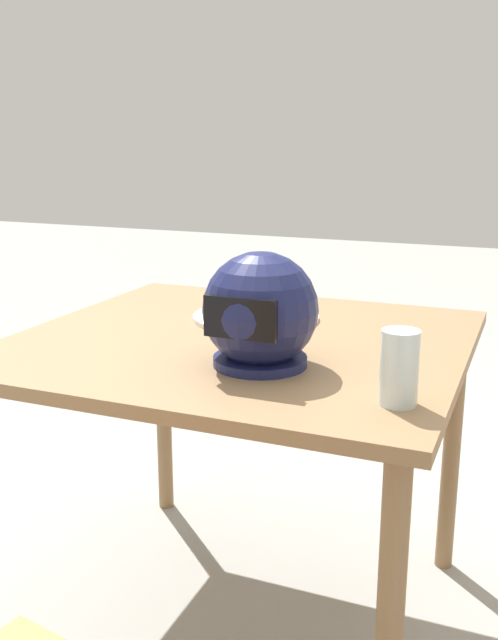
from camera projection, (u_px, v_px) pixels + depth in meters
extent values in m
plane|color=#9E9E99|center=(242.00, 612.00, 1.94)|extent=(14.00, 14.00, 0.00)
cube|color=olive|center=(241.00, 343.00, 1.75)|extent=(1.06, 0.99, 0.03)
cylinder|color=olive|center=(452.00, 450.00, 2.06)|extent=(0.05, 0.05, 0.74)
cylinder|color=olive|center=(163.00, 405.00, 2.41)|extent=(0.05, 0.05, 0.74)
cylinder|color=white|center=(256.00, 317.00, 1.91)|extent=(0.33, 0.33, 0.01)
cylinder|color=tan|center=(256.00, 311.00, 1.91)|extent=(0.28, 0.28, 0.02)
cylinder|color=red|center=(256.00, 308.00, 1.91)|extent=(0.25, 0.25, 0.00)
sphere|color=#234C1E|center=(226.00, 309.00, 1.84)|extent=(0.03, 0.03, 0.03)
sphere|color=#234C1E|center=(244.00, 302.00, 1.91)|extent=(0.04, 0.04, 0.04)
sphere|color=#234C1E|center=(252.00, 311.00, 1.83)|extent=(0.02, 0.02, 0.02)
sphere|color=#234C1E|center=(264.00, 307.00, 1.85)|extent=(0.04, 0.04, 0.04)
cylinder|color=#E0D172|center=(241.00, 309.00, 1.86)|extent=(0.02, 0.02, 0.01)
cylinder|color=#E0D172|center=(238.00, 302.00, 1.93)|extent=(0.02, 0.02, 0.02)
cylinder|color=#E0D172|center=(236.00, 305.00, 1.90)|extent=(0.02, 0.02, 0.01)
cylinder|color=#E0D172|center=(289.00, 309.00, 1.85)|extent=(0.02, 0.02, 0.02)
cylinder|color=#E0D172|center=(291.00, 305.00, 1.90)|extent=(0.02, 0.02, 0.01)
sphere|color=#191E4C|center=(260.00, 309.00, 1.50)|extent=(0.24, 0.24, 0.24)
cylinder|color=#191E4C|center=(260.00, 361.00, 1.53)|extent=(0.20, 0.20, 0.02)
cube|color=black|center=(240.00, 318.00, 1.40)|extent=(0.15, 0.02, 0.08)
cylinder|color=silver|center=(399.00, 368.00, 1.29)|extent=(0.07, 0.07, 0.14)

